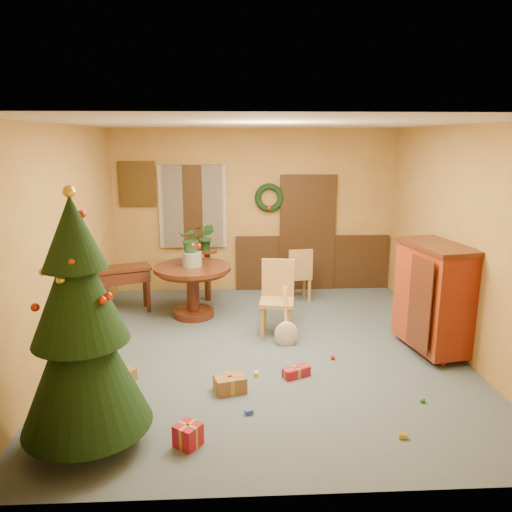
{
  "coord_description": "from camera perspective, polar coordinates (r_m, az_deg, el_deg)",
  "views": [
    {
      "loc": [
        -0.43,
        -6.11,
        2.74
      ],
      "look_at": [
        -0.1,
        0.4,
        1.19
      ],
      "focal_mm": 35.0,
      "sensor_mm": 36.0,
      "label": 1
    }
  ],
  "objects": [
    {
      "name": "room_envelope",
      "position": [
        8.98,
        1.2,
        2.99
      ],
      "size": [
        5.5,
        5.5,
        5.5
      ],
      "color": "#384352",
      "rests_on": "ground"
    },
    {
      "name": "dining_table",
      "position": [
        7.78,
        -7.23,
        -2.9
      ],
      "size": [
        1.18,
        1.18,
        0.81
      ],
      "color": "black",
      "rests_on": "floor"
    },
    {
      "name": "urn",
      "position": [
        7.69,
        -7.31,
        -0.37
      ],
      "size": [
        0.3,
        0.3,
        0.22
      ],
      "primitive_type": "cylinder",
      "color": "slate",
      "rests_on": "dining_table"
    },
    {
      "name": "centerpiece_plant",
      "position": [
        7.62,
        -7.38,
        1.95
      ],
      "size": [
        0.37,
        0.32,
        0.41
      ],
      "primitive_type": "imported",
      "color": "#1E4C23",
      "rests_on": "urn"
    },
    {
      "name": "chair_near",
      "position": [
        7.06,
        2.44,
        -4.48
      ],
      "size": [
        0.53,
        0.53,
        1.07
      ],
      "color": "olive",
      "rests_on": "floor"
    },
    {
      "name": "chair_far",
      "position": [
        8.46,
        4.91,
        -1.98
      ],
      "size": [
        0.45,
        0.45,
        0.93
      ],
      "color": "olive",
      "rests_on": "floor"
    },
    {
      "name": "guitar",
      "position": [
        6.72,
        3.51,
        -7.13
      ],
      "size": [
        0.42,
        0.55,
        0.75
      ],
      "primitive_type": null,
      "rotation": [
        -0.49,
        0.0,
        -0.21
      ],
      "color": "beige",
      "rests_on": "floor"
    },
    {
      "name": "plant_stand",
      "position": [
        8.54,
        -5.57,
        -1.51
      ],
      "size": [
        0.34,
        0.34,
        0.88
      ],
      "color": "black",
      "rests_on": "floor"
    },
    {
      "name": "stand_plant",
      "position": [
        8.42,
        -5.66,
        2.17
      ],
      "size": [
        0.28,
        0.24,
        0.45
      ],
      "primitive_type": "imported",
      "rotation": [
        0.0,
        0.0,
        -0.18
      ],
      "color": "#19471E",
      "rests_on": "plant_stand"
    },
    {
      "name": "christmas_tree",
      "position": [
        4.61,
        -19.39,
        -7.92
      ],
      "size": [
        1.14,
        1.14,
        2.36
      ],
      "color": "#382111",
      "rests_on": "floor"
    },
    {
      "name": "writing_desk",
      "position": [
        8.17,
        -14.96,
        -2.46
      ],
      "size": [
        0.94,
        0.7,
        0.75
      ],
      "color": "black",
      "rests_on": "floor"
    },
    {
      "name": "sideboard",
      "position": [
        6.8,
        19.62,
        -4.22
      ],
      "size": [
        0.79,
        1.21,
        1.44
      ],
      "color": "#59130A",
      "rests_on": "floor"
    },
    {
      "name": "gift_a",
      "position": [
        5.69,
        -3.0,
        -14.37
      ],
      "size": [
        0.38,
        0.32,
        0.18
      ],
      "color": "brown",
      "rests_on": "floor"
    },
    {
      "name": "gift_b",
      "position": [
        4.85,
        -7.77,
        -19.62
      ],
      "size": [
        0.29,
        0.29,
        0.21
      ],
      "color": "maroon",
      "rests_on": "floor"
    },
    {
      "name": "gift_c",
      "position": [
        6.08,
        -14.89,
        -13.12
      ],
      "size": [
        0.3,
        0.31,
        0.14
      ],
      "color": "brown",
      "rests_on": "floor"
    },
    {
      "name": "gift_d",
      "position": [
        6.02,
        4.63,
        -13.08
      ],
      "size": [
        0.35,
        0.26,
        0.12
      ],
      "color": "maroon",
      "rests_on": "floor"
    },
    {
      "name": "toy_a",
      "position": [
        5.3,
        -0.81,
        -17.41
      ],
      "size": [
        0.09,
        0.08,
        0.05
      ],
      "primitive_type": "cube",
      "rotation": [
        0.0,
        0.0,
        0.41
      ],
      "color": "#274AAC",
      "rests_on": "floor"
    },
    {
      "name": "toy_b",
      "position": [
        5.77,
        18.47,
        -15.33
      ],
      "size": [
        0.06,
        0.06,
        0.06
      ],
      "primitive_type": "sphere",
      "color": "#268C33",
      "rests_on": "floor"
    },
    {
      "name": "toy_c",
      "position": [
        6.03,
        0.04,
        -13.34
      ],
      "size": [
        0.06,
        0.09,
        0.05
      ],
      "primitive_type": "cube",
      "rotation": [
        0.0,
        0.0,
        1.44
      ],
      "color": "yellow",
      "rests_on": "floor"
    },
    {
      "name": "toy_d",
      "position": [
        6.5,
        8.76,
        -11.38
      ],
      "size": [
        0.06,
        0.06,
        0.06
      ],
      "primitive_type": "sphere",
      "color": "#B7280C",
      "rests_on": "floor"
    },
    {
      "name": "toy_e",
      "position": [
        5.13,
        16.44,
        -19.11
      ],
      "size": [
        0.08,
        0.06,
        0.05
      ],
      "primitive_type": "cube",
      "rotation": [
        0.0,
        0.0,
        -0.08
      ],
      "color": "gold",
      "rests_on": "floor"
    }
  ]
}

